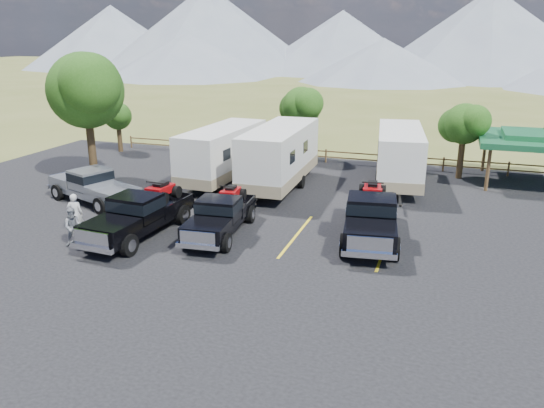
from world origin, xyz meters
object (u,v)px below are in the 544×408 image
(rig_right, at_px, (371,215))
(trailer_right, at_px, (399,156))
(pavilion, at_px, (534,139))
(person_b, at_px, (74,227))
(trailer_left, at_px, (223,154))
(person_a, at_px, (75,214))
(pickup_silver, at_px, (93,186))
(trailer_center, at_px, (280,157))
(rig_center, at_px, (221,214))
(rig_left, at_px, (140,213))
(tree_big_nw, at_px, (85,90))

(rig_right, distance_m, trailer_right, 9.33)
(pavilion, xyz_separation_m, person_b, (-19.77, -17.18, -1.89))
(trailer_left, xyz_separation_m, person_a, (-2.85, -10.26, -0.82))
(rig_right, relative_size, person_b, 4.09)
(trailer_left, height_order, pickup_silver, trailer_left)
(trailer_center, distance_m, pickup_silver, 10.56)
(trailer_left, height_order, person_a, trailer_left)
(pavilion, distance_m, rig_center, 20.02)
(person_b, bearing_deg, pickup_silver, 82.69)
(trailer_left, height_order, trailer_center, trailer_center)
(trailer_center, xyz_separation_m, pickup_silver, (-8.63, -6.01, -0.93))
(rig_left, xyz_separation_m, rig_right, (9.96, 2.91, 0.04))
(rig_right, relative_size, trailer_center, 0.67)
(tree_big_nw, relative_size, trailer_center, 0.75)
(rig_left, distance_m, person_b, 2.88)
(tree_big_nw, distance_m, person_b, 11.84)
(trailer_left, distance_m, trailer_right, 10.63)
(pavilion, xyz_separation_m, rig_left, (-17.74, -15.13, -1.70))
(trailer_center, distance_m, person_a, 12.12)
(rig_center, relative_size, pickup_silver, 0.93)
(rig_left, distance_m, trailer_right, 15.93)
(rig_left, distance_m, trailer_center, 10.08)
(trailer_left, relative_size, person_b, 5.72)
(tree_big_nw, height_order, rig_center, tree_big_nw)
(trailer_center, height_order, trailer_right, trailer_center)
(tree_big_nw, relative_size, pickup_silver, 1.22)
(trailer_center, bearing_deg, rig_left, -112.22)
(rig_center, bearing_deg, rig_left, -164.21)
(pickup_silver, distance_m, person_b, 6.17)
(trailer_center, distance_m, trailer_right, 7.18)
(rig_right, height_order, trailer_right, trailer_right)
(pavilion, relative_size, pickup_silver, 0.96)
(trailer_left, relative_size, trailer_center, 0.94)
(trailer_right, xyz_separation_m, pickup_silver, (-15.23, -8.85, -0.82))
(rig_center, height_order, pickup_silver, rig_center)
(rig_right, distance_m, trailer_center, 9.10)
(rig_right, xyz_separation_m, trailer_center, (-6.35, 6.46, 0.81))
(tree_big_nw, bearing_deg, pavilion, 17.34)
(trailer_right, relative_size, person_a, 5.18)
(rig_right, distance_m, person_b, 12.97)
(rig_center, xyz_separation_m, trailer_right, (6.82, 10.91, 0.84))
(trailer_center, height_order, person_b, trailer_center)
(rig_left, bearing_deg, trailer_right, 53.95)
(tree_big_nw, relative_size, rig_left, 1.18)
(rig_right, distance_m, pickup_silver, 14.98)
(person_b, bearing_deg, rig_right, -13.84)
(tree_big_nw, xyz_separation_m, rig_left, (7.80, -7.16, -4.51))
(pavilion, height_order, person_a, pavilion)
(trailer_left, height_order, trailer_right, trailer_right)
(rig_center, xyz_separation_m, trailer_center, (0.22, 8.07, 0.95))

